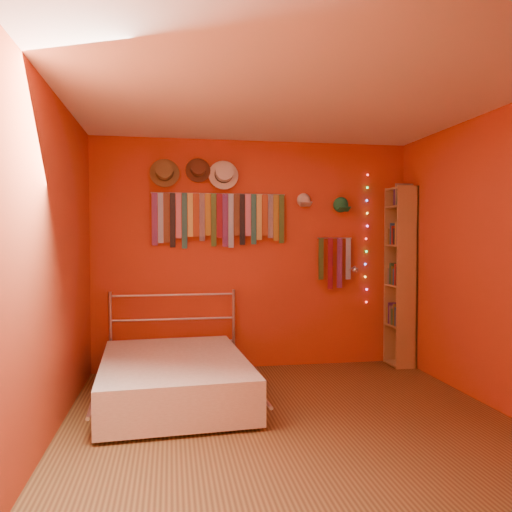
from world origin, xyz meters
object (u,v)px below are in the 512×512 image
reading_lamp (354,270)px  tie_rack (219,217)px  bed (174,377)px  bookshelf (404,275)px

reading_lamp → tie_rack: bearing=174.4°
reading_lamp → bed: 2.30m
tie_rack → bookshelf: bookshelf is taller
bed → bookshelf: bearing=14.1°
tie_rack → bookshelf: size_ratio=0.72×
reading_lamp → bed: size_ratio=0.14×
reading_lamp → bookshelf: bearing=-1.0°
tie_rack → bed: (-0.49, -0.96, -1.46)m
reading_lamp → bookshelf: size_ratio=0.13×
tie_rack → bed: tie_rack is taller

